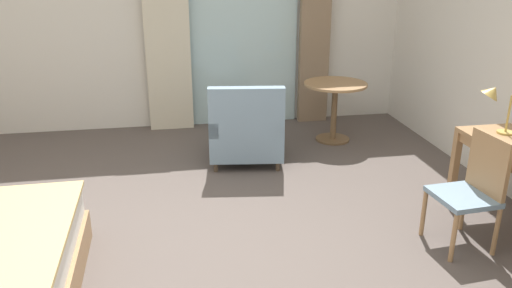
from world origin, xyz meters
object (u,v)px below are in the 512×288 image
(desk_chair, at_px, (473,186))
(armchair_by_window, at_px, (246,132))
(round_cafe_table, at_px, (335,98))
(desk_lamp, at_px, (495,97))

(desk_chair, height_order, armchair_by_window, armchair_by_window)
(desk_chair, height_order, round_cafe_table, desk_chair)
(round_cafe_table, bearing_deg, desk_chair, -83.77)
(desk_lamp, relative_size, armchair_by_window, 0.49)
(desk_lamp, distance_m, round_cafe_table, 2.17)
(armchair_by_window, height_order, round_cafe_table, armchair_by_window)
(desk_chair, bearing_deg, desk_lamp, 49.95)
(desk_chair, distance_m, desk_lamp, 0.82)
(desk_lamp, xyz_separation_m, round_cafe_table, (-0.66, 2.01, -0.50))
(armchair_by_window, bearing_deg, desk_chair, -54.29)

